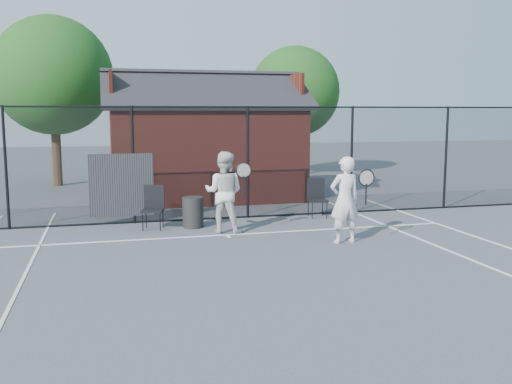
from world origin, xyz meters
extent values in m
plane|color=#44474E|center=(0.00, 0.00, 0.00)|extent=(80.00, 80.00, 0.00)
cube|color=silver|center=(0.00, 3.00, 0.01)|extent=(11.00, 0.06, 0.01)
cube|color=silver|center=(0.00, 2.85, 0.01)|extent=(0.06, 0.30, 0.01)
cylinder|color=black|center=(-5.00, 5.00, 1.50)|extent=(0.07, 0.07, 3.00)
cylinder|color=black|center=(-2.00, 5.00, 1.50)|extent=(0.07, 0.07, 3.00)
cylinder|color=black|center=(1.00, 5.00, 1.50)|extent=(0.07, 0.07, 3.00)
cylinder|color=black|center=(4.00, 5.00, 1.50)|extent=(0.07, 0.07, 3.00)
cylinder|color=black|center=(7.00, 5.00, 1.50)|extent=(0.07, 0.07, 3.00)
cylinder|color=black|center=(0.00, 5.00, 2.97)|extent=(22.00, 0.04, 0.04)
cylinder|color=black|center=(0.00, 5.00, 0.03)|extent=(22.00, 0.04, 0.04)
cube|color=black|center=(0.00, 5.00, 1.50)|extent=(22.00, 3.00, 0.01)
cube|color=black|center=(-2.30, 4.98, 1.00)|extent=(1.60, 0.04, 1.60)
cube|color=#5F2016|center=(0.50, 9.00, 1.50)|extent=(6.00, 4.00, 3.00)
cube|color=black|center=(0.50, 8.00, 3.53)|extent=(6.50, 2.36, 1.32)
cube|color=black|center=(0.50, 10.00, 3.53)|extent=(6.50, 2.36, 1.32)
cube|color=#5F2016|center=(-2.45, 9.00, 3.53)|extent=(0.10, 2.80, 1.06)
cube|color=#5F2016|center=(3.45, 9.00, 3.53)|extent=(0.10, 2.80, 1.06)
cylinder|color=black|center=(-4.50, 13.50, 1.26)|extent=(0.36, 0.36, 2.52)
sphere|color=#1D4112|center=(-4.50, 13.50, 4.20)|extent=(4.48, 4.48, 4.48)
cylinder|color=black|center=(5.50, 14.50, 1.12)|extent=(0.36, 0.36, 2.23)
sphere|color=#1D4112|center=(5.50, 14.50, 3.72)|extent=(3.97, 3.97, 3.97)
imported|color=silver|center=(2.32, 1.58, 0.95)|extent=(0.73, 0.51, 1.89)
torus|color=black|center=(2.64, 1.21, 1.47)|extent=(0.37, 0.03, 0.37)
cylinder|color=black|center=(2.64, 1.21, 1.11)|extent=(0.04, 0.04, 0.45)
imported|color=silver|center=(0.00, 3.33, 0.96)|extent=(1.16, 1.05, 1.92)
torus|color=black|center=(0.39, 2.94, 1.51)|extent=(0.38, 0.03, 0.38)
cylinder|color=black|center=(0.39, 2.94, 1.15)|extent=(0.04, 0.04, 0.46)
cube|color=black|center=(-1.61, 4.10, 0.52)|extent=(0.62, 0.63, 1.04)
cube|color=black|center=(2.85, 4.60, 0.51)|extent=(0.53, 0.55, 1.02)
cylinder|color=black|center=(-0.62, 4.10, 0.38)|extent=(0.58, 0.58, 0.76)
camera|label=1|loc=(-2.65, -9.73, 2.84)|focal=40.00mm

